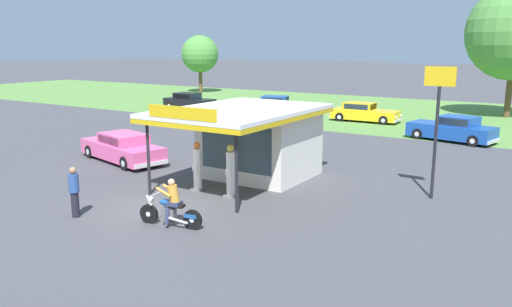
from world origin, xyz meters
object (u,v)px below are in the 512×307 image
bystander_leaning_by_kiosk (74,191)px  motorcycle_with_rider (171,207)px  gas_pump_nearside (197,169)px  parked_car_back_row_left (189,102)px  bystander_standing_back_lot (207,118)px  parked_car_back_row_centre_left (278,107)px  featured_classic_sedan (122,148)px  parked_car_back_row_far_left (452,129)px  parked_car_back_row_far_right (364,113)px  bystander_chatting_near_pumps (284,120)px  roadside_pole_sign (438,110)px  gas_pump_offside (231,173)px

bystander_leaning_by_kiosk → motorcycle_with_rider: bearing=17.4°
gas_pump_nearside → parked_car_back_row_left: bearing=130.6°
bystander_standing_back_lot → parked_car_back_row_centre_left: bearing=84.7°
bystander_leaning_by_kiosk → parked_car_back_row_centre_left: bearing=104.9°
featured_classic_sedan → parked_car_back_row_far_left: bearing=48.9°
parked_car_back_row_far_left → parked_car_back_row_far_right: bearing=147.3°
parked_car_back_row_left → bystander_standing_back_lot: size_ratio=3.32×
parked_car_back_row_far_left → parked_car_back_row_centre_left: bearing=165.2°
parked_car_back_row_left → gas_pump_nearside: bearing=-49.4°
gas_pump_nearside → parked_car_back_row_centre_left: 21.96m
bystander_leaning_by_kiosk → parked_car_back_row_far_right: bearing=89.3°
bystander_chatting_near_pumps → motorcycle_with_rider: bearing=-72.1°
bystander_standing_back_lot → parked_car_back_row_far_left: bearing=16.6°
featured_classic_sedan → roadside_pole_sign: bearing=7.3°
gas_pump_offside → parked_car_back_row_left: bearing=133.1°
featured_classic_sedan → bystander_standing_back_lot: bystander_standing_back_lot is taller
gas_pump_nearside → gas_pump_offside: size_ratio=0.97×
bystander_chatting_near_pumps → bystander_leaning_by_kiosk: (2.13, -18.03, 0.03)m
gas_pump_offside → bystander_chatting_near_pumps: gas_pump_offside is taller
bystander_leaning_by_kiosk → roadside_pole_sign: (9.60, 8.63, 2.44)m
gas_pump_offside → parked_car_back_row_centre_left: (-9.76, 20.39, -0.21)m
gas_pump_nearside → bystander_leaning_by_kiosk: (-1.48, -4.69, 0.02)m
featured_classic_sedan → parked_car_back_row_left: (-10.66, 17.92, 0.02)m
gas_pump_nearside → parked_car_back_row_far_right: bearing=93.1°
featured_classic_sedan → roadside_pole_sign: (14.59, 1.86, 2.69)m
parked_car_back_row_far_left → roadside_pole_sign: size_ratio=1.10×
motorcycle_with_rider → parked_car_back_row_centre_left: (-10.01, 24.04, 0.07)m
gas_pump_offside → parked_car_back_row_far_right: bearing=97.4°
gas_pump_nearside → motorcycle_with_rider: 4.10m
gas_pump_nearside → bystander_chatting_near_pumps: bearing=105.1°
bystander_standing_back_lot → bystander_leaning_by_kiosk: (7.43, -16.79, 0.14)m
gas_pump_nearside → bystander_standing_back_lot: bearing=126.4°
bystander_chatting_near_pumps → bystander_leaning_by_kiosk: 18.15m
parked_car_back_row_centre_left → parked_car_back_row_far_right: (7.00, 0.92, -0.06)m
featured_classic_sedan → parked_car_back_row_far_right: bearing=74.5°
featured_classic_sedan → parked_car_back_row_far_left: 19.27m
motorcycle_with_rider → parked_car_back_row_far_left: bearing=77.9°
gas_pump_offside → parked_car_back_row_centre_left: size_ratio=0.36×
parked_car_back_row_centre_left → parked_car_back_row_far_right: size_ratio=1.08×
bystander_chatting_near_pumps → bystander_standing_back_lot: bystander_chatting_near_pumps is taller
gas_pump_offside → parked_car_back_row_centre_left: 22.61m
bystander_chatting_near_pumps → parked_car_back_row_far_right: bearing=72.8°
featured_classic_sedan → bystander_standing_back_lot: (-2.45, 10.02, 0.11)m
gas_pump_nearside → bystander_standing_back_lot: (-8.91, 12.10, -0.12)m
parked_car_back_row_left → bystander_chatting_near_pumps: 15.07m
motorcycle_with_rider → bystander_leaning_by_kiosk: (-3.34, -1.05, 0.27)m
gas_pump_offside → motorcycle_with_rider: 3.67m
bystander_standing_back_lot → parked_car_back_row_left: bearing=136.1°
parked_car_back_row_far_left → bystander_leaning_by_kiosk: (-7.69, -21.29, 0.22)m
parked_car_back_row_far_right → gas_pump_nearside: bearing=-86.9°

